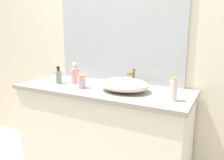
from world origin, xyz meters
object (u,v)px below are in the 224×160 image
Objects in this scene: perfume_bottle at (59,76)px; soap_dispenser at (75,75)px; sink_basin at (124,85)px; lotion_bottle at (81,82)px; spray_can at (174,90)px.

soap_dispenser is at bearing 29.34° from perfume_bottle.
lotion_bottle reaches higher than sink_basin.
spray_can is (1.05, -0.04, 0.01)m from perfume_bottle.
spray_can is at bearing -9.89° from sink_basin.
lotion_bottle is (0.15, -0.12, -0.03)m from soap_dispenser.
spray_can reaches higher than sink_basin.
sink_basin is at bearing -4.91° from soap_dispenser.
soap_dispenser is at bearing 175.09° from sink_basin.
perfume_bottle is (-0.29, 0.04, 0.01)m from lotion_bottle.
perfume_bottle is at bearing 177.78° from spray_can.
soap_dispenser is 0.93m from spray_can.
perfume_bottle is 1.06m from spray_can.
perfume_bottle reaches higher than spray_can.
sink_basin is 2.05× the size of soap_dispenser.
soap_dispenser reaches higher than spray_can.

